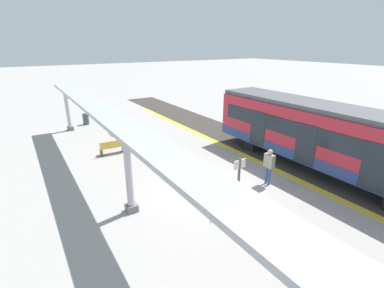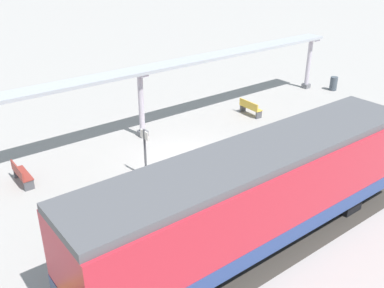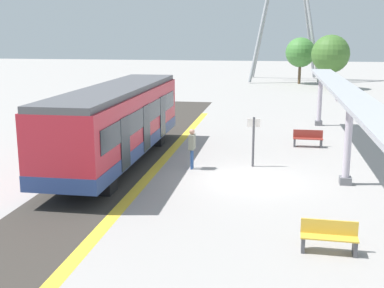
{
  "view_description": "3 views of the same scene",
  "coord_description": "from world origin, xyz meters",
  "px_view_note": "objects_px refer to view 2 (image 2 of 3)",
  "views": [
    {
      "loc": [
        6.86,
        9.4,
        6.28
      ],
      "look_at": [
        0.55,
        -0.57,
        2.02
      ],
      "focal_mm": 26.02,
      "sensor_mm": 36.0,
      "label": 1
    },
    {
      "loc": [
        -13.84,
        10.45,
        9.22
      ],
      "look_at": [
        -0.81,
        0.41,
        1.38
      ],
      "focal_mm": 40.4,
      "sensor_mm": 36.0,
      "label": 2
    },
    {
      "loc": [
        0.96,
        -19.3,
        5.75
      ],
      "look_at": [
        -2.04,
        -1.16,
        1.66
      ],
      "focal_mm": 46.8,
      "sensor_mm": 36.0,
      "label": 3
    }
  ],
  "objects_px": {
    "train_near_carriage": "(257,195)",
    "bench_near_end": "(21,174)",
    "canopy_pillar_nearest": "(309,63)",
    "bench_mid_platform": "(250,108)",
    "passenger_waiting_near_edge": "(199,171)",
    "platform_info_sign": "(145,148)",
    "trash_bin": "(333,84)",
    "canopy_pillar_second": "(141,105)"
  },
  "relations": [
    {
      "from": "train_near_carriage",
      "to": "bench_near_end",
      "type": "relative_size",
      "value": 8.55
    },
    {
      "from": "canopy_pillar_nearest",
      "to": "bench_mid_platform",
      "type": "height_order",
      "value": "canopy_pillar_nearest"
    },
    {
      "from": "bench_near_end",
      "to": "passenger_waiting_near_edge",
      "type": "relative_size",
      "value": 0.86
    },
    {
      "from": "platform_info_sign",
      "to": "bench_mid_platform",
      "type": "bearing_deg",
      "value": -74.22
    },
    {
      "from": "bench_mid_platform",
      "to": "passenger_waiting_near_edge",
      "type": "xyz_separation_m",
      "value": [
        -4.99,
        7.72,
        0.66
      ]
    },
    {
      "from": "bench_near_end",
      "to": "bench_mid_platform",
      "type": "xyz_separation_m",
      "value": [
        -0.21,
        -12.94,
        0.0
      ]
    },
    {
      "from": "trash_bin",
      "to": "canopy_pillar_nearest",
      "type": "bearing_deg",
      "value": 36.62
    },
    {
      "from": "canopy_pillar_nearest",
      "to": "bench_mid_platform",
      "type": "bearing_deg",
      "value": 100.84
    },
    {
      "from": "train_near_carriage",
      "to": "trash_bin",
      "type": "distance_m",
      "value": 17.74
    },
    {
      "from": "canopy_pillar_nearest",
      "to": "bench_near_end",
      "type": "distance_m",
      "value": 19.59
    },
    {
      "from": "bench_near_end",
      "to": "train_near_carriage",
      "type": "bearing_deg",
      "value": -150.22
    },
    {
      "from": "trash_bin",
      "to": "passenger_waiting_near_edge",
      "type": "xyz_separation_m",
      "value": [
        -4.84,
        15.35,
        0.64
      ]
    },
    {
      "from": "bench_near_end",
      "to": "canopy_pillar_second",
      "type": "bearing_deg",
      "value": -80.83
    },
    {
      "from": "trash_bin",
      "to": "platform_info_sign",
      "type": "bearing_deg",
      "value": 97.95
    },
    {
      "from": "canopy_pillar_nearest",
      "to": "platform_info_sign",
      "type": "relative_size",
      "value": 1.53
    },
    {
      "from": "train_near_carriage",
      "to": "platform_info_sign",
      "type": "relative_size",
      "value": 5.84
    },
    {
      "from": "train_near_carriage",
      "to": "canopy_pillar_second",
      "type": "relative_size",
      "value": 3.81
    },
    {
      "from": "trash_bin",
      "to": "passenger_waiting_near_edge",
      "type": "height_order",
      "value": "passenger_waiting_near_edge"
    },
    {
      "from": "canopy_pillar_nearest",
      "to": "bench_near_end",
      "type": "bearing_deg",
      "value": 93.08
    },
    {
      "from": "train_near_carriage",
      "to": "bench_near_end",
      "type": "height_order",
      "value": "train_near_carriage"
    },
    {
      "from": "canopy_pillar_nearest",
      "to": "bench_mid_platform",
      "type": "relative_size",
      "value": 2.23
    },
    {
      "from": "bench_near_end",
      "to": "platform_info_sign",
      "type": "bearing_deg",
      "value": -120.74
    },
    {
      "from": "passenger_waiting_near_edge",
      "to": "canopy_pillar_nearest",
      "type": "bearing_deg",
      "value": -66.38
    },
    {
      "from": "canopy_pillar_nearest",
      "to": "passenger_waiting_near_edge",
      "type": "distance_m",
      "value": 15.62
    },
    {
      "from": "bench_mid_platform",
      "to": "passenger_waiting_near_edge",
      "type": "bearing_deg",
      "value": 122.9
    },
    {
      "from": "train_near_carriage",
      "to": "trash_bin",
      "type": "bearing_deg",
      "value": -62.31
    },
    {
      "from": "trash_bin",
      "to": "passenger_waiting_near_edge",
      "type": "distance_m",
      "value": 16.11
    },
    {
      "from": "canopy_pillar_second",
      "to": "bench_near_end",
      "type": "relative_size",
      "value": 2.24
    },
    {
      "from": "canopy_pillar_nearest",
      "to": "trash_bin",
      "type": "xyz_separation_m",
      "value": [
        -1.41,
        -1.05,
        -1.26
      ]
    },
    {
      "from": "train_near_carriage",
      "to": "bench_mid_platform",
      "type": "distance_m",
      "value": 11.68
    },
    {
      "from": "bench_mid_platform",
      "to": "platform_info_sign",
      "type": "distance_m",
      "value": 8.91
    },
    {
      "from": "canopy_pillar_second",
      "to": "passenger_waiting_near_edge",
      "type": "distance_m",
      "value": 6.41
    },
    {
      "from": "canopy_pillar_nearest",
      "to": "bench_near_end",
      "type": "relative_size",
      "value": 2.24
    },
    {
      "from": "canopy_pillar_second",
      "to": "passenger_waiting_near_edge",
      "type": "height_order",
      "value": "canopy_pillar_second"
    },
    {
      "from": "canopy_pillar_second",
      "to": "train_near_carriage",
      "type": "bearing_deg",
      "value": 170.61
    },
    {
      "from": "canopy_pillar_nearest",
      "to": "trash_bin",
      "type": "distance_m",
      "value": 2.16
    },
    {
      "from": "train_near_carriage",
      "to": "passenger_waiting_near_edge",
      "type": "xyz_separation_m",
      "value": [
        3.38,
        -0.31,
        -0.73
      ]
    },
    {
      "from": "canopy_pillar_nearest",
      "to": "canopy_pillar_second",
      "type": "bearing_deg",
      "value": 90.0
    },
    {
      "from": "train_near_carriage",
      "to": "platform_info_sign",
      "type": "height_order",
      "value": "train_near_carriage"
    },
    {
      "from": "bench_near_end",
      "to": "trash_bin",
      "type": "bearing_deg",
      "value": -91.01
    },
    {
      "from": "canopy_pillar_second",
      "to": "trash_bin",
      "type": "bearing_deg",
      "value": -95.74
    },
    {
      "from": "canopy_pillar_second",
      "to": "bench_near_end",
      "type": "xyz_separation_m",
      "value": [
        -1.05,
        6.5,
        -1.27
      ]
    }
  ]
}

